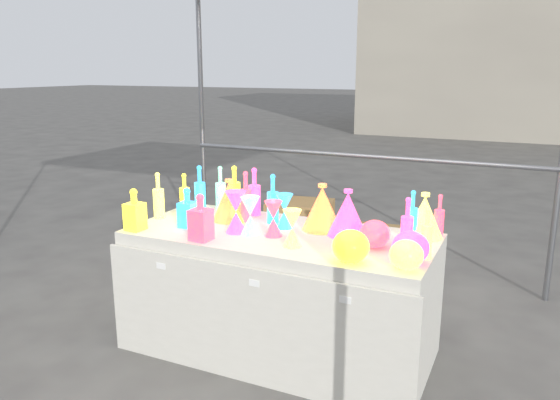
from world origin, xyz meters
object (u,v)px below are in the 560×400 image
at_px(display_table, 279,293).
at_px(decanter_0, 135,209).
at_px(bottle_0, 234,188).
at_px(globe_0, 351,248).
at_px(lampshade_0, 229,200).
at_px(hourglass_0, 273,219).
at_px(cardboard_box_closed, 300,223).

bearing_deg(display_table, decanter_0, -159.56).
xyz_separation_m(bottle_0, decanter_0, (-0.31, -0.66, -0.03)).
xyz_separation_m(display_table, globe_0, (0.53, -0.30, 0.45)).
relative_size(display_table, lampshade_0, 6.90).
bearing_deg(lampshade_0, display_table, -27.58).
bearing_deg(hourglass_0, decanter_0, -163.25).
bearing_deg(lampshade_0, hourglass_0, -35.43).
xyz_separation_m(display_table, decanter_0, (-0.81, -0.30, 0.50)).
relative_size(bottle_0, hourglass_0, 1.48).
bearing_deg(decanter_0, cardboard_box_closed, 88.87).
bearing_deg(display_table, lampshade_0, 162.37).
relative_size(decanter_0, lampshade_0, 0.96).
relative_size(decanter_0, hourglass_0, 1.23).
relative_size(bottle_0, decanter_0, 1.21).
distance_m(bottle_0, globe_0, 1.23).
distance_m(display_table, bottle_0, 0.82).
xyz_separation_m(cardboard_box_closed, lampshade_0, (0.27, -1.81, 0.66)).
bearing_deg(bottle_0, hourglass_0, -40.32).
bearing_deg(cardboard_box_closed, globe_0, -70.47).
bearing_deg(bottle_0, globe_0, -32.29).
height_order(hourglass_0, globe_0, hourglass_0).
height_order(cardboard_box_closed, bottle_0, bottle_0).
height_order(bottle_0, lampshade_0, bottle_0).
bearing_deg(display_table, cardboard_box_closed, 109.52).
bearing_deg(cardboard_box_closed, decanter_0, -102.29).
bearing_deg(cardboard_box_closed, hourglass_0, -80.37).
relative_size(display_table, hourglass_0, 8.85).
relative_size(cardboard_box_closed, hourglass_0, 2.92).
relative_size(decanter_0, globe_0, 1.37).
height_order(display_table, hourglass_0, hourglass_0).
bearing_deg(lampshade_0, cardboard_box_closed, 88.67).
distance_m(bottle_0, hourglass_0, 0.65).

